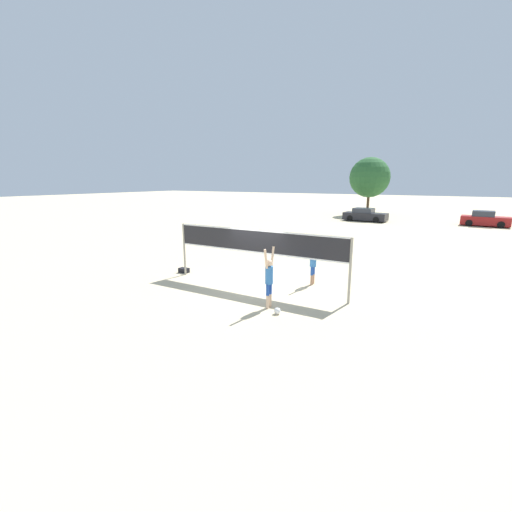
{
  "coord_description": "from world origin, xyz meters",
  "views": [
    {
      "loc": [
        7.02,
        -12.05,
        4.46
      ],
      "look_at": [
        0.0,
        0.0,
        1.36
      ],
      "focal_mm": 24.0,
      "sensor_mm": 36.0,
      "label": 1
    }
  ],
  "objects_px": {
    "parked_car_near": "(485,219)",
    "parked_car_mid": "(365,215)",
    "volleyball": "(277,311)",
    "tree_left_cluster": "(370,177)",
    "volleyball_net": "(256,245)",
    "player_blocker": "(313,261)",
    "player_spiker": "(269,277)",
    "gear_bag": "(184,270)"
  },
  "relations": [
    {
      "from": "gear_bag",
      "to": "parked_car_near",
      "type": "bearing_deg",
      "value": 63.9
    },
    {
      "from": "gear_bag",
      "to": "tree_left_cluster",
      "type": "xyz_separation_m",
      "value": [
        1.33,
        33.58,
        4.67
      ]
    },
    {
      "from": "player_spiker",
      "to": "gear_bag",
      "type": "distance_m",
      "value": 6.3
    },
    {
      "from": "player_spiker",
      "to": "player_blocker",
      "type": "xyz_separation_m",
      "value": [
        0.33,
        3.42,
        -0.12
      ]
    },
    {
      "from": "player_spiker",
      "to": "tree_left_cluster",
      "type": "bearing_deg",
      "value": 7.24
    },
    {
      "from": "volleyball_net",
      "to": "player_blocker",
      "type": "bearing_deg",
      "value": 39.39
    },
    {
      "from": "player_spiker",
      "to": "volleyball",
      "type": "relative_size",
      "value": 9.6
    },
    {
      "from": "parked_car_mid",
      "to": "player_blocker",
      "type": "bearing_deg",
      "value": -78.37
    },
    {
      "from": "player_blocker",
      "to": "parked_car_near",
      "type": "bearing_deg",
      "value": 164.12
    },
    {
      "from": "volleyball_net",
      "to": "player_spiker",
      "type": "xyz_separation_m",
      "value": [
        1.6,
        -1.84,
        -0.68
      ]
    },
    {
      "from": "player_spiker",
      "to": "parked_car_near",
      "type": "relative_size",
      "value": 0.51
    },
    {
      "from": "volleyball_net",
      "to": "parked_car_mid",
      "type": "distance_m",
      "value": 27.02
    },
    {
      "from": "volleyball_net",
      "to": "player_spiker",
      "type": "bearing_deg",
      "value": -48.91
    },
    {
      "from": "volleyball_net",
      "to": "player_blocker",
      "type": "height_order",
      "value": "volleyball_net"
    },
    {
      "from": "player_spiker",
      "to": "parked_car_near",
      "type": "height_order",
      "value": "player_spiker"
    },
    {
      "from": "player_spiker",
      "to": "parked_car_mid",
      "type": "height_order",
      "value": "player_spiker"
    },
    {
      "from": "parked_car_mid",
      "to": "tree_left_cluster",
      "type": "distance_m",
      "value": 8.12
    },
    {
      "from": "volleyball_net",
      "to": "parked_car_mid",
      "type": "xyz_separation_m",
      "value": [
        -1.66,
        26.94,
        -1.19
      ]
    },
    {
      "from": "gear_bag",
      "to": "tree_left_cluster",
      "type": "height_order",
      "value": "tree_left_cluster"
    },
    {
      "from": "player_blocker",
      "to": "volleyball",
      "type": "xyz_separation_m",
      "value": [
        0.21,
        -3.82,
        -0.92
      ]
    },
    {
      "from": "gear_bag",
      "to": "player_spiker",
      "type": "bearing_deg",
      "value": -19.51
    },
    {
      "from": "volleyball_net",
      "to": "gear_bag",
      "type": "relative_size",
      "value": 16.37
    },
    {
      "from": "volleyball_net",
      "to": "player_spiker",
      "type": "height_order",
      "value": "volleyball_net"
    },
    {
      "from": "volleyball_net",
      "to": "tree_left_cluster",
      "type": "relative_size",
      "value": 1.09
    },
    {
      "from": "player_blocker",
      "to": "tree_left_cluster",
      "type": "xyz_separation_m",
      "value": [
        -4.86,
        32.23,
        3.75
      ]
    },
    {
      "from": "tree_left_cluster",
      "to": "gear_bag",
      "type": "bearing_deg",
      "value": -92.27
    },
    {
      "from": "parked_car_near",
      "to": "parked_car_mid",
      "type": "bearing_deg",
      "value": -168.68
    },
    {
      "from": "parked_car_near",
      "to": "parked_car_mid",
      "type": "distance_m",
      "value": 11.36
    },
    {
      "from": "volleyball_net",
      "to": "volleyball",
      "type": "bearing_deg",
      "value": -46.25
    },
    {
      "from": "tree_left_cluster",
      "to": "volleyball",
      "type": "bearing_deg",
      "value": -82.0
    },
    {
      "from": "player_spiker",
      "to": "gear_bag",
      "type": "bearing_deg",
      "value": 70.49
    },
    {
      "from": "player_spiker",
      "to": "player_blocker",
      "type": "bearing_deg",
      "value": -5.47
    },
    {
      "from": "player_spiker",
      "to": "volleyball",
      "type": "xyz_separation_m",
      "value": [
        0.54,
        -0.4,
        -1.04
      ]
    },
    {
      "from": "player_spiker",
      "to": "parked_car_mid",
      "type": "relative_size",
      "value": 0.46
    },
    {
      "from": "gear_bag",
      "to": "parked_car_mid",
      "type": "distance_m",
      "value": 26.84
    },
    {
      "from": "player_spiker",
      "to": "parked_car_mid",
      "type": "distance_m",
      "value": 28.97
    },
    {
      "from": "volleyball",
      "to": "player_spiker",
      "type": "bearing_deg",
      "value": 143.52
    },
    {
      "from": "volleyball",
      "to": "tree_left_cluster",
      "type": "distance_m",
      "value": 36.7
    },
    {
      "from": "parked_car_near",
      "to": "gear_bag",
      "type": "bearing_deg",
      "value": -112.65
    },
    {
      "from": "volleyball_net",
      "to": "tree_left_cluster",
      "type": "bearing_deg",
      "value": 94.95
    },
    {
      "from": "parked_car_mid",
      "to": "gear_bag",
      "type": "bearing_deg",
      "value": -91.98
    },
    {
      "from": "parked_car_near",
      "to": "player_blocker",
      "type": "bearing_deg",
      "value": -102.43
    }
  ]
}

